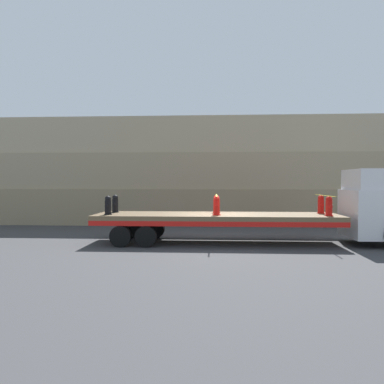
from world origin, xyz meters
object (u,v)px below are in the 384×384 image
(fire_hydrant_black_far_0, at_px, (115,204))
(fire_hydrant_red_far_1, at_px, (216,204))
(fire_hydrant_black_near_0, at_px, (108,205))
(fire_hydrant_red_near_2, at_px, (329,206))
(fire_hydrant_red_near_1, at_px, (217,206))
(truck_cab, at_px, (376,207))
(fire_hydrant_red_far_2, at_px, (321,205))
(flatbed_trailer, at_px, (205,219))

(fire_hydrant_black_far_0, relative_size, fire_hydrant_red_far_1, 1.00)
(fire_hydrant_black_near_0, height_order, fire_hydrant_red_far_1, same)
(fire_hydrant_black_far_0, relative_size, fire_hydrant_red_near_2, 1.00)
(fire_hydrant_black_far_0, distance_m, fire_hydrant_red_near_2, 9.08)
(fire_hydrant_red_near_1, height_order, fire_hydrant_red_near_2, same)
(truck_cab, distance_m, fire_hydrant_red_far_2, 2.16)
(fire_hydrant_black_near_0, relative_size, fire_hydrant_red_near_1, 1.00)
(fire_hydrant_black_near_0, xyz_separation_m, fire_hydrant_red_near_2, (9.01, 0.00, 0.00))
(flatbed_trailer, distance_m, fire_hydrant_black_near_0, 4.11)
(fire_hydrant_black_near_0, distance_m, fire_hydrant_red_far_2, 9.08)
(flatbed_trailer, xyz_separation_m, fire_hydrant_red_far_1, (0.47, 0.56, 0.59))
(fire_hydrant_red_far_1, relative_size, fire_hydrant_red_near_2, 1.00)
(fire_hydrant_red_near_2, relative_size, fire_hydrant_red_far_2, 1.00)
(fire_hydrant_red_far_1, bearing_deg, truck_cab, -4.88)
(flatbed_trailer, bearing_deg, fire_hydrant_red_far_1, 49.91)
(flatbed_trailer, height_order, fire_hydrant_red_far_1, fire_hydrant_red_far_1)
(fire_hydrant_red_near_1, bearing_deg, fire_hydrant_black_far_0, 165.96)
(fire_hydrant_black_far_0, height_order, fire_hydrant_red_far_1, same)
(flatbed_trailer, height_order, fire_hydrant_red_far_2, fire_hydrant_red_far_2)
(flatbed_trailer, xyz_separation_m, fire_hydrant_black_near_0, (-4.03, -0.56, 0.59))
(fire_hydrant_black_far_0, bearing_deg, fire_hydrant_black_near_0, -90.00)
(truck_cab, distance_m, flatbed_trailer, 7.09)
(fire_hydrant_red_near_2, bearing_deg, fire_hydrant_red_far_1, 165.96)
(fire_hydrant_black_near_0, relative_size, fire_hydrant_red_far_2, 1.00)
(fire_hydrant_red_near_2, height_order, fire_hydrant_red_far_2, same)
(truck_cab, bearing_deg, fire_hydrant_red_far_2, 164.89)
(fire_hydrant_black_near_0, height_order, fire_hydrant_red_far_2, same)
(fire_hydrant_black_near_0, distance_m, fire_hydrant_red_near_1, 4.50)
(fire_hydrant_red_far_1, relative_size, fire_hydrant_red_far_2, 1.00)
(truck_cab, height_order, fire_hydrant_black_near_0, truck_cab)
(fire_hydrant_red_far_1, height_order, fire_hydrant_red_far_2, same)
(fire_hydrant_black_near_0, distance_m, fire_hydrant_red_near_2, 9.01)
(fire_hydrant_black_near_0, bearing_deg, fire_hydrant_red_near_2, 0.00)
(fire_hydrant_red_far_1, bearing_deg, fire_hydrant_black_far_0, 180.00)
(fire_hydrant_red_near_2, bearing_deg, truck_cab, 15.11)
(fire_hydrant_red_near_2, bearing_deg, fire_hydrant_red_near_1, 180.00)
(fire_hydrant_red_far_1, distance_m, fire_hydrant_red_far_2, 4.50)
(fire_hydrant_black_near_0, bearing_deg, fire_hydrant_black_far_0, 90.00)
(truck_cab, xyz_separation_m, flatbed_trailer, (-7.07, 0.00, -0.53))
(fire_hydrant_red_far_1, bearing_deg, fire_hydrant_black_near_0, -165.96)
(truck_cab, height_order, fire_hydrant_red_far_2, truck_cab)
(truck_cab, bearing_deg, fire_hydrant_black_far_0, 177.09)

